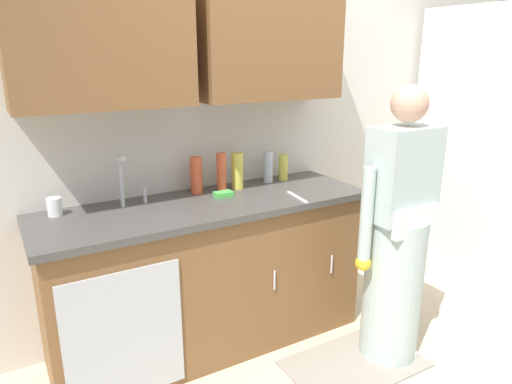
{
  "coord_description": "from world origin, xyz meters",
  "views": [
    {
      "loc": [
        -1.6,
        -1.7,
        1.78
      ],
      "look_at": [
        -0.3,
        0.55,
        1.0
      ],
      "focal_mm": 32.78,
      "sensor_mm": 36.0,
      "label": 1
    }
  ],
  "objects_px": {
    "sink": "(137,215)",
    "knife_on_counter": "(297,197)",
    "cup_by_sink": "(55,207)",
    "bottle_dish_liquid": "(237,171)",
    "sponge": "(223,194)",
    "person_at_sink": "(396,249)",
    "bottle_cleaner_spray": "(196,175)",
    "bottle_water_short": "(283,167)",
    "bottle_soap": "(268,167)",
    "bottle_water_tall": "(221,172)"
  },
  "relations": [
    {
      "from": "bottle_cleaner_spray",
      "to": "bottle_soap",
      "type": "bearing_deg",
      "value": 0.08
    },
    {
      "from": "sink",
      "to": "bottle_water_tall",
      "type": "relative_size",
      "value": 2.04
    },
    {
      "from": "sink",
      "to": "bottle_soap",
      "type": "distance_m",
      "value": 0.97
    },
    {
      "from": "sink",
      "to": "bottle_soap",
      "type": "relative_size",
      "value": 2.38
    },
    {
      "from": "cup_by_sink",
      "to": "bottle_water_tall",
      "type": "bearing_deg",
      "value": -2.27
    },
    {
      "from": "person_at_sink",
      "to": "bottle_soap",
      "type": "relative_size",
      "value": 7.7
    },
    {
      "from": "bottle_water_short",
      "to": "bottle_cleaner_spray",
      "type": "distance_m",
      "value": 0.64
    },
    {
      "from": "bottle_dish_liquid",
      "to": "knife_on_counter",
      "type": "distance_m",
      "value": 0.43
    },
    {
      "from": "bottle_dish_liquid",
      "to": "bottle_water_short",
      "type": "xyz_separation_m",
      "value": [
        0.37,
        0.03,
        -0.03
      ]
    },
    {
      "from": "bottle_water_short",
      "to": "bottle_soap",
      "type": "distance_m",
      "value": 0.12
    },
    {
      "from": "sink",
      "to": "bottle_dish_liquid",
      "type": "xyz_separation_m",
      "value": [
        0.7,
        0.15,
        0.13
      ]
    },
    {
      "from": "knife_on_counter",
      "to": "bottle_water_short",
      "type": "bearing_deg",
      "value": 165.76
    },
    {
      "from": "bottle_cleaner_spray",
      "to": "knife_on_counter",
      "type": "distance_m",
      "value": 0.63
    },
    {
      "from": "sink",
      "to": "person_at_sink",
      "type": "distance_m",
      "value": 1.48
    },
    {
      "from": "sink",
      "to": "bottle_dish_liquid",
      "type": "relative_size",
      "value": 2.15
    },
    {
      "from": "person_at_sink",
      "to": "bottle_water_short",
      "type": "relative_size",
      "value": 9.28
    },
    {
      "from": "cup_by_sink",
      "to": "bottle_water_short",
      "type": "bearing_deg",
      "value": 0.01
    },
    {
      "from": "sink",
      "to": "bottle_water_tall",
      "type": "distance_m",
      "value": 0.61
    },
    {
      "from": "bottle_dish_liquid",
      "to": "bottle_cleaner_spray",
      "type": "distance_m",
      "value": 0.27
    },
    {
      "from": "cup_by_sink",
      "to": "sponge",
      "type": "bearing_deg",
      "value": -8.8
    },
    {
      "from": "cup_by_sink",
      "to": "knife_on_counter",
      "type": "height_order",
      "value": "cup_by_sink"
    },
    {
      "from": "person_at_sink",
      "to": "sponge",
      "type": "height_order",
      "value": "person_at_sink"
    },
    {
      "from": "cup_by_sink",
      "to": "knife_on_counter",
      "type": "bearing_deg",
      "value": -16.41
    },
    {
      "from": "person_at_sink",
      "to": "cup_by_sink",
      "type": "bearing_deg",
      "value": 153.53
    },
    {
      "from": "sink",
      "to": "cup_by_sink",
      "type": "relative_size",
      "value": 5.09
    },
    {
      "from": "knife_on_counter",
      "to": "bottle_water_tall",
      "type": "bearing_deg",
      "value": -128.75
    },
    {
      "from": "sponge",
      "to": "bottle_soap",
      "type": "bearing_deg",
      "value": 20.06
    },
    {
      "from": "bottle_cleaner_spray",
      "to": "bottle_water_tall",
      "type": "bearing_deg",
      "value": -16.02
    },
    {
      "from": "bottle_dish_liquid",
      "to": "bottle_water_short",
      "type": "distance_m",
      "value": 0.37
    },
    {
      "from": "bottle_soap",
      "to": "cup_by_sink",
      "type": "relative_size",
      "value": 2.14
    },
    {
      "from": "cup_by_sink",
      "to": "bottle_soap",
      "type": "bearing_deg",
      "value": 0.24
    },
    {
      "from": "bottle_water_short",
      "to": "bottle_soap",
      "type": "relative_size",
      "value": 0.83
    },
    {
      "from": "sink",
      "to": "bottle_cleaner_spray",
      "type": "height_order",
      "value": "sink"
    },
    {
      "from": "knife_on_counter",
      "to": "sponge",
      "type": "xyz_separation_m",
      "value": [
        -0.38,
        0.24,
        0.01
      ]
    },
    {
      "from": "sink",
      "to": "sponge",
      "type": "relative_size",
      "value": 4.55
    },
    {
      "from": "bottle_water_short",
      "to": "bottle_water_tall",
      "type": "bearing_deg",
      "value": -175.45
    },
    {
      "from": "bottle_soap",
      "to": "sponge",
      "type": "relative_size",
      "value": 1.91
    },
    {
      "from": "person_at_sink",
      "to": "bottle_cleaner_spray",
      "type": "bearing_deg",
      "value": 135.75
    },
    {
      "from": "sponge",
      "to": "cup_by_sink",
      "type": "bearing_deg",
      "value": 171.2
    },
    {
      "from": "sponge",
      "to": "person_at_sink",
      "type": "bearing_deg",
      "value": -42.57
    },
    {
      "from": "sponge",
      "to": "sink",
      "type": "bearing_deg",
      "value": -176.48
    },
    {
      "from": "bottle_water_short",
      "to": "sponge",
      "type": "bearing_deg",
      "value": -164.71
    },
    {
      "from": "bottle_water_tall",
      "to": "bottle_dish_liquid",
      "type": "distance_m",
      "value": 0.12
    },
    {
      "from": "bottle_water_tall",
      "to": "bottle_cleaner_spray",
      "type": "height_order",
      "value": "bottle_water_tall"
    },
    {
      "from": "person_at_sink",
      "to": "bottle_cleaner_spray",
      "type": "relative_size",
      "value": 7.07
    },
    {
      "from": "person_at_sink",
      "to": "sponge",
      "type": "relative_size",
      "value": 14.73
    },
    {
      "from": "bottle_water_short",
      "to": "bottle_cleaner_spray",
      "type": "height_order",
      "value": "bottle_cleaner_spray"
    },
    {
      "from": "bottle_soap",
      "to": "cup_by_sink",
      "type": "height_order",
      "value": "bottle_soap"
    },
    {
      "from": "sink",
      "to": "knife_on_counter",
      "type": "relative_size",
      "value": 2.08
    },
    {
      "from": "bottle_water_tall",
      "to": "sponge",
      "type": "height_order",
      "value": "bottle_water_tall"
    }
  ]
}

